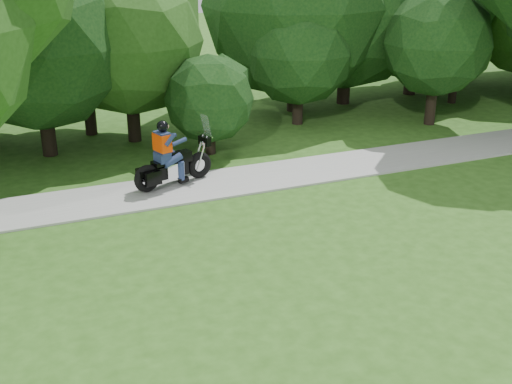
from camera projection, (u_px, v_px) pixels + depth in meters
ground at (489, 301)px, 12.59m from camera, size 100.00×100.00×0.00m
walkway at (307, 171)px, 19.44m from camera, size 60.00×2.20×0.06m
tree_line at (262, 19)px, 24.35m from camera, size 40.03×11.18×7.84m
touring_motorcycle at (169, 162)px, 17.93m from camera, size 2.49×1.28×1.94m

